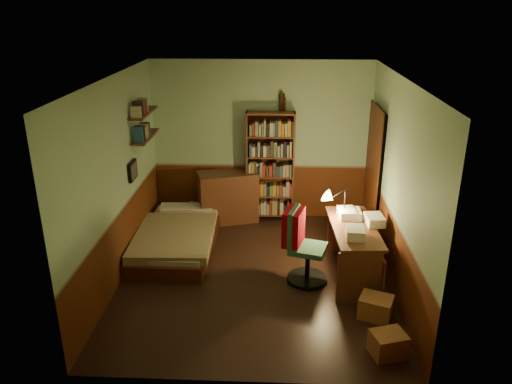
{
  "coord_description": "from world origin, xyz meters",
  "views": [
    {
      "loc": [
        0.28,
        -5.83,
        3.46
      ],
      "look_at": [
        0.0,
        0.25,
        1.1
      ],
      "focal_mm": 35.0,
      "sensor_mm": 36.0,
      "label": 1
    }
  ],
  "objects_px": {
    "bed": "(177,230)",
    "dresser": "(228,197)",
    "desk_lamp": "(345,196)",
    "office_chair": "(308,243)",
    "cardboard_box_a": "(388,344)",
    "desk": "(352,251)",
    "mini_stereo": "(255,166)",
    "bookshelf": "(270,168)",
    "cardboard_box_b": "(376,307)"
  },
  "relations": [
    {
      "from": "mini_stereo",
      "to": "bookshelf",
      "type": "distance_m",
      "value": 0.25
    },
    {
      "from": "cardboard_box_a",
      "to": "dresser",
      "type": "bearing_deg",
      "value": 121.1
    },
    {
      "from": "bed",
      "to": "cardboard_box_a",
      "type": "xyz_separation_m",
      "value": [
        2.64,
        -2.26,
        -0.16
      ]
    },
    {
      "from": "dresser",
      "to": "mini_stereo",
      "type": "relative_size",
      "value": 3.43
    },
    {
      "from": "mini_stereo",
      "to": "bookshelf",
      "type": "height_order",
      "value": "bookshelf"
    },
    {
      "from": "bookshelf",
      "to": "cardboard_box_a",
      "type": "xyz_separation_m",
      "value": [
        1.3,
        -3.38,
        -0.78
      ]
    },
    {
      "from": "cardboard_box_b",
      "to": "desk",
      "type": "bearing_deg",
      "value": 100.0
    },
    {
      "from": "dresser",
      "to": "desk_lamp",
      "type": "distance_m",
      "value": 2.28
    },
    {
      "from": "mini_stereo",
      "to": "bookshelf",
      "type": "xyz_separation_m",
      "value": [
        0.25,
        -0.04,
        -0.0
      ]
    },
    {
      "from": "mini_stereo",
      "to": "desk",
      "type": "height_order",
      "value": "mini_stereo"
    },
    {
      "from": "desk_lamp",
      "to": "office_chair",
      "type": "relative_size",
      "value": 0.52
    },
    {
      "from": "desk_lamp",
      "to": "office_chair",
      "type": "bearing_deg",
      "value": -113.83
    },
    {
      "from": "bed",
      "to": "mini_stereo",
      "type": "relative_size",
      "value": 7.06
    },
    {
      "from": "bed",
      "to": "cardboard_box_b",
      "type": "height_order",
      "value": "bed"
    },
    {
      "from": "office_chair",
      "to": "cardboard_box_b",
      "type": "xyz_separation_m",
      "value": [
        0.75,
        -0.76,
        -0.43
      ]
    },
    {
      "from": "bed",
      "to": "desk_lamp",
      "type": "bearing_deg",
      "value": -6.8
    },
    {
      "from": "mini_stereo",
      "to": "cardboard_box_b",
      "type": "xyz_separation_m",
      "value": [
        1.53,
        -2.76,
        -0.78
      ]
    },
    {
      "from": "office_chair",
      "to": "dresser",
      "type": "bearing_deg",
      "value": 139.08
    },
    {
      "from": "bookshelf",
      "to": "desk_lamp",
      "type": "height_order",
      "value": "bookshelf"
    },
    {
      "from": "desk_lamp",
      "to": "cardboard_box_a",
      "type": "bearing_deg",
      "value": -61.19
    },
    {
      "from": "bed",
      "to": "dresser",
      "type": "bearing_deg",
      "value": 58.97
    },
    {
      "from": "bookshelf",
      "to": "desk_lamp",
      "type": "distance_m",
      "value": 1.78
    },
    {
      "from": "mini_stereo",
      "to": "dresser",
      "type": "bearing_deg",
      "value": 176.41
    },
    {
      "from": "cardboard_box_a",
      "to": "desk_lamp",
      "type": "bearing_deg",
      "value": 97.96
    },
    {
      "from": "mini_stereo",
      "to": "desk_lamp",
      "type": "xyz_separation_m",
      "value": [
        1.27,
        -1.5,
        0.09
      ]
    },
    {
      "from": "dresser",
      "to": "desk",
      "type": "height_order",
      "value": "dresser"
    },
    {
      "from": "mini_stereo",
      "to": "bed",
      "type": "bearing_deg",
      "value": -152.62
    },
    {
      "from": "desk",
      "to": "cardboard_box_b",
      "type": "relative_size",
      "value": 3.68
    },
    {
      "from": "bed",
      "to": "bookshelf",
      "type": "xyz_separation_m",
      "value": [
        1.35,
        1.12,
        0.62
      ]
    },
    {
      "from": "dresser",
      "to": "bookshelf",
      "type": "relative_size",
      "value": 0.52
    },
    {
      "from": "mini_stereo",
      "to": "cardboard_box_b",
      "type": "bearing_deg",
      "value": -80.23
    },
    {
      "from": "dresser",
      "to": "cardboard_box_b",
      "type": "bearing_deg",
      "value": -70.16
    },
    {
      "from": "desk_lamp",
      "to": "office_chair",
      "type": "height_order",
      "value": "desk_lamp"
    },
    {
      "from": "bed",
      "to": "desk_lamp",
      "type": "xyz_separation_m",
      "value": [
        2.37,
        -0.33,
        0.72
      ]
    },
    {
      "from": "bed",
      "to": "cardboard_box_a",
      "type": "relative_size",
      "value": 5.67
    },
    {
      "from": "mini_stereo",
      "to": "desk_lamp",
      "type": "distance_m",
      "value": 1.97
    },
    {
      "from": "bookshelf",
      "to": "cardboard_box_a",
      "type": "height_order",
      "value": "bookshelf"
    },
    {
      "from": "mini_stereo",
      "to": "desk",
      "type": "xyz_separation_m",
      "value": [
        1.37,
        -1.82,
        -0.55
      ]
    },
    {
      "from": "desk",
      "to": "desk_lamp",
      "type": "height_order",
      "value": "desk_lamp"
    },
    {
      "from": "bookshelf",
      "to": "dresser",
      "type": "bearing_deg",
      "value": -173.6
    },
    {
      "from": "bed",
      "to": "bookshelf",
      "type": "relative_size",
      "value": 1.07
    },
    {
      "from": "mini_stereo",
      "to": "desk",
      "type": "relative_size",
      "value": 0.21
    },
    {
      "from": "desk",
      "to": "cardboard_box_a",
      "type": "height_order",
      "value": "desk"
    },
    {
      "from": "bed",
      "to": "cardboard_box_a",
      "type": "distance_m",
      "value": 3.48
    },
    {
      "from": "dresser",
      "to": "desk",
      "type": "relative_size",
      "value": 0.7
    },
    {
      "from": "bed",
      "to": "desk",
      "type": "distance_m",
      "value": 2.55
    },
    {
      "from": "office_chair",
      "to": "bed",
      "type": "bearing_deg",
      "value": 171.98
    },
    {
      "from": "dresser",
      "to": "office_chair",
      "type": "bearing_deg",
      "value": -73.9
    },
    {
      "from": "dresser",
      "to": "cardboard_box_a",
      "type": "height_order",
      "value": "dresser"
    },
    {
      "from": "desk_lamp",
      "to": "cardboard_box_b",
      "type": "xyz_separation_m",
      "value": [
        0.26,
        -1.27,
        -0.88
      ]
    }
  ]
}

